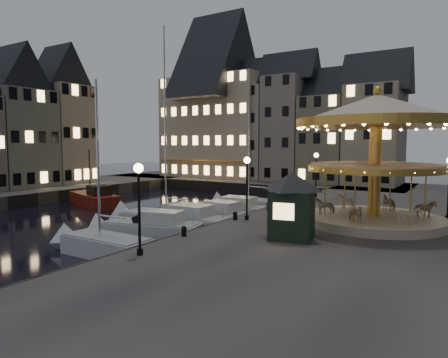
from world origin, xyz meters
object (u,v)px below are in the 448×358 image
Objects in this scene: red_fishing_boat at (95,200)px; motorboat_b at (146,229)px; bollard_b at (235,215)px; motorboat_f at (250,205)px; bollard_a at (184,231)px; motorboat_e at (225,211)px; bollard_c at (268,206)px; motorboat_c at (172,220)px; streetlamp_a at (139,196)px; carousel at (376,134)px; ticket_kiosk at (292,194)px; motorboat_a at (100,245)px; motorboat_d at (211,216)px; streetlamp_c at (316,168)px; streetlamp_b at (247,179)px; bollard_d at (296,197)px.

motorboat_b is at bearing -27.90° from red_fishing_boat.
motorboat_f is at bearing 113.78° from bollard_b.
motorboat_b is at bearing 154.15° from bollard_a.
motorboat_e is 1.04× the size of red_fishing_boat.
bollard_c is 9.56m from motorboat_b.
motorboat_c reaches higher than bollard_b.
streetlamp_a is 0.43× the size of carousel.
bollard_b is at bearing -12.99° from red_fishing_boat.
bollard_c is at bearing 123.42° from ticket_kiosk.
motorboat_c reaches higher than red_fishing_boat.
bollard_b is 0.04× the size of motorboat_c.
bollard_a and bollard_c have the same top height.
ticket_kiosk is (9.84, 4.48, 3.15)m from motorboat_a.
red_fishing_boat is (-15.07, 1.20, 0.06)m from motorboat_d.
streetlamp_c is at bearing 86.19° from bollard_c.
streetlamp_b is 0.31× the size of motorboat_c.
bollard_d is 0.07× the size of motorboat_e.
ticket_kiosk is (-2.88, -6.27, -3.23)m from carousel.
streetlamp_b is 11.96m from motorboat_f.
bollard_d is 0.08× the size of motorboat_d.
streetlamp_b is at bearing 90.00° from streetlamp_a.
bollard_b is (-0.60, -0.50, -2.41)m from streetlamp_b.
bollard_b is 0.08× the size of motorboat_d.
streetlamp_a is at bearing -48.55° from motorboat_b.
motorboat_f is at bearing 178.22° from bollard_d.
motorboat_d is (1.58, 2.93, -0.04)m from motorboat_c.
bollard_c is 9.78m from carousel.
bollard_b is at bearing -52.73° from motorboat_e.
streetlamp_a is 21.12m from motorboat_f.
streetlamp_b is at bearing -86.57° from bollard_d.
motorboat_f is 17.01m from ticket_kiosk.
bollard_b is (-0.60, -14.00, -2.41)m from streetlamp_c.
motorboat_a is 7.69m from motorboat_c.
bollard_b is at bearing 151.24° from ticket_kiosk.
motorboat_c is (-6.29, 9.80, -3.33)m from streetlamp_a.
red_fishing_boat is at bearing 168.77° from streetlamp_b.
motorboat_a is 1.41× the size of motorboat_b.
ticket_kiosk is at bearing -68.80° from bollard_d.
motorboat_a is 1.00× the size of motorboat_f.
streetlamp_a is 10.00m from streetlamp_b.
streetlamp_a reaches higher than bollard_d.
motorboat_c is 1.37× the size of carousel.
motorboat_c reaches higher than motorboat_a.
bollard_b is at bearing -140.19° from streetlamp_b.
bollard_c is 4.58m from motorboat_d.
red_fishing_boat is at bearing -178.28° from bollard_c.
motorboat_e is at bearing 169.04° from carousel.
streetlamp_b is 8.52m from carousel.
bollard_b is at bearing 30.46° from motorboat_b.
motorboat_b reaches higher than bollard_a.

